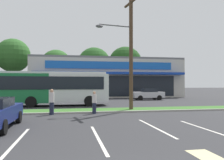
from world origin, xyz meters
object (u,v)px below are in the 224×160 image
at_px(car_0, 148,94).
at_px(pedestrian_by_pole, 94,102).
at_px(car_1, 29,95).
at_px(utility_pole, 129,48).
at_px(car_5, 87,95).
at_px(pedestrian_near_bench, 52,102).
at_px(city_bus, 43,87).

bearing_deg(car_0, pedestrian_by_pole, 56.79).
bearing_deg(car_0, car_1, 1.76).
distance_m(utility_pole, car_0, 13.64).
bearing_deg(car_0, car_5, -3.34).
height_order(car_5, pedestrian_near_bench, pedestrian_near_bench).
bearing_deg(city_bus, pedestrian_by_pole, -58.13).
relative_size(car_0, pedestrian_near_bench, 2.38).
bearing_deg(city_bus, car_1, 110.70).
distance_m(utility_pole, car_5, 13.07).
bearing_deg(car_1, pedestrian_near_bench, -74.38).
bearing_deg(city_bus, pedestrian_near_bench, -79.42).
bearing_deg(city_bus, car_5, 55.21).
bearing_deg(car_5, car_1, 7.55).
distance_m(pedestrian_near_bench, pedestrian_by_pole, 2.90).
xyz_separation_m(utility_pole, pedestrian_near_bench, (-5.79, -1.32, -4.03)).
bearing_deg(pedestrian_near_bench, utility_pole, 152.94).
bearing_deg(pedestrian_near_bench, city_bus, -119.16).
bearing_deg(pedestrian_near_bench, car_0, -171.17).
distance_m(city_bus, car_0, 14.23).
height_order(car_0, pedestrian_near_bench, pedestrian_near_bench).
bearing_deg(city_bus, car_0, 26.51).
distance_m(car_1, car_5, 7.04).
bearing_deg(car_0, pedestrian_near_bench, 48.73).
relative_size(car_0, car_1, 0.87).
height_order(car_1, car_5, car_1).
xyz_separation_m(city_bus, pedestrian_by_pole, (4.16, -6.65, -0.97)).
bearing_deg(car_0, city_bus, 26.66).
relative_size(city_bus, car_1, 2.60).
bearing_deg(pedestrian_by_pole, car_0, 135.33).
height_order(car_5, pedestrian_by_pole, pedestrian_by_pole).
bearing_deg(utility_pole, car_1, 129.59).
height_order(city_bus, car_5, city_bus).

